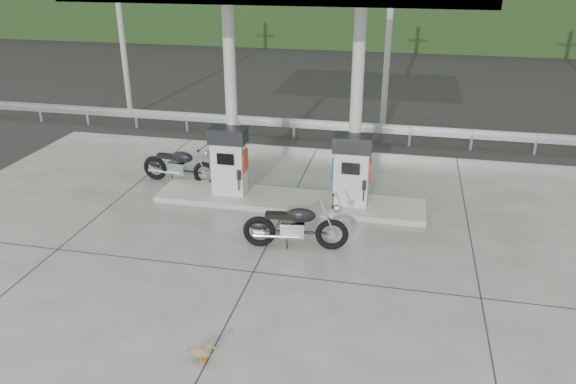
% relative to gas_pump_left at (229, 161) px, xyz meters
% --- Properties ---
extents(ground, '(160.00, 160.00, 0.00)m').
position_rel_gas_pump_left_xyz_m(ground, '(1.60, -2.50, -1.07)').
color(ground, black).
rests_on(ground, ground).
extents(forecourt_apron, '(18.00, 14.00, 0.02)m').
position_rel_gas_pump_left_xyz_m(forecourt_apron, '(1.60, -2.50, -1.06)').
color(forecourt_apron, '#62625E').
rests_on(forecourt_apron, ground).
extents(pump_island, '(7.00, 1.40, 0.15)m').
position_rel_gas_pump_left_xyz_m(pump_island, '(1.60, 0.00, -0.98)').
color(pump_island, gray).
rests_on(pump_island, forecourt_apron).
extents(gas_pump_left, '(0.95, 0.55, 1.80)m').
position_rel_gas_pump_left_xyz_m(gas_pump_left, '(0.00, 0.00, 0.00)').
color(gas_pump_left, silver).
rests_on(gas_pump_left, pump_island).
extents(gas_pump_right, '(0.95, 0.55, 1.80)m').
position_rel_gas_pump_left_xyz_m(gas_pump_right, '(3.20, 0.00, 0.00)').
color(gas_pump_right, silver).
rests_on(gas_pump_right, pump_island).
extents(canopy_column_left, '(0.30, 0.30, 5.00)m').
position_rel_gas_pump_left_xyz_m(canopy_column_left, '(0.00, 0.40, 1.60)').
color(canopy_column_left, silver).
rests_on(canopy_column_left, pump_island).
extents(canopy_column_right, '(0.30, 0.30, 5.00)m').
position_rel_gas_pump_left_xyz_m(canopy_column_right, '(3.20, 0.40, 1.60)').
color(canopy_column_right, silver).
rests_on(canopy_column_right, pump_island).
extents(guardrail, '(26.00, 0.16, 1.42)m').
position_rel_gas_pump_left_xyz_m(guardrail, '(1.60, 5.50, -0.36)').
color(guardrail, '#AAAEB3').
rests_on(guardrail, ground).
extents(road, '(60.00, 7.00, 0.01)m').
position_rel_gas_pump_left_xyz_m(road, '(1.60, 9.00, -1.07)').
color(road, black).
rests_on(road, ground).
extents(utility_pole_a, '(0.22, 0.22, 8.00)m').
position_rel_gas_pump_left_xyz_m(utility_pole_a, '(-6.40, 7.00, 2.93)').
color(utility_pole_a, gray).
rests_on(utility_pole_a, ground).
extents(utility_pole_b, '(0.22, 0.22, 8.00)m').
position_rel_gas_pump_left_xyz_m(utility_pole_b, '(3.60, 7.00, 2.93)').
color(utility_pole_b, gray).
rests_on(utility_pole_b, ground).
extents(tree_band, '(80.00, 6.00, 6.00)m').
position_rel_gas_pump_left_xyz_m(tree_band, '(1.60, 27.50, 1.93)').
color(tree_band, black).
rests_on(tree_band, ground).
extents(forested_hills, '(100.00, 40.00, 140.00)m').
position_rel_gas_pump_left_xyz_m(forested_hills, '(1.60, 57.50, -1.07)').
color(forested_hills, black).
rests_on(forested_hills, ground).
extents(motorcycle_left, '(2.20, 0.89, 1.02)m').
position_rel_gas_pump_left_xyz_m(motorcycle_left, '(-1.72, 0.74, -0.54)').
color(motorcycle_left, black).
rests_on(motorcycle_left, forecourt_apron).
extents(motorcycle_right, '(2.25, 0.94, 1.03)m').
position_rel_gas_pump_left_xyz_m(motorcycle_right, '(2.24, -2.28, -0.53)').
color(motorcycle_right, black).
rests_on(motorcycle_right, forecourt_apron).
extents(duck, '(0.43, 0.12, 0.31)m').
position_rel_gas_pump_left_xyz_m(duck, '(1.50, -6.30, -0.90)').
color(duck, brown).
rests_on(duck, forecourt_apron).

